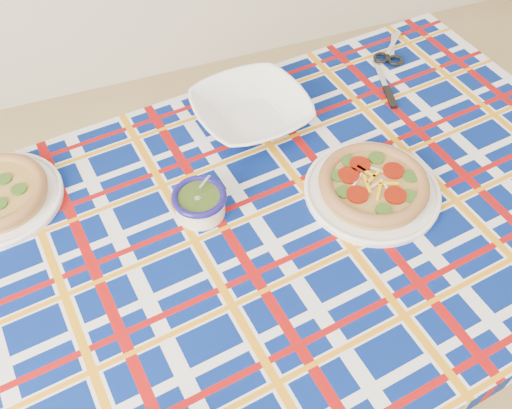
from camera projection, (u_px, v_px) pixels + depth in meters
name	position (u px, v px, depth m)	size (l,w,h in m)	color
dining_table	(289.00, 239.00, 1.18)	(1.51, 1.06, 0.66)	brown
tablecloth	(290.00, 232.00, 1.16)	(1.44, 0.91, 0.09)	navy
main_focaccia_plate	(374.00, 184.00, 1.15)	(0.29, 0.29, 0.06)	#AF833E
pesto_bowl	(200.00, 201.00, 1.11)	(0.11, 0.11, 0.06)	#23360E
serving_bowl	(251.00, 112.00, 1.28)	(0.25, 0.25, 0.06)	white
table_knife	(381.00, 75.00, 1.41)	(0.20, 0.02, 0.01)	silver
kitchen_scissors	(393.00, 44.00, 1.49)	(0.17, 0.08, 0.01)	silver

